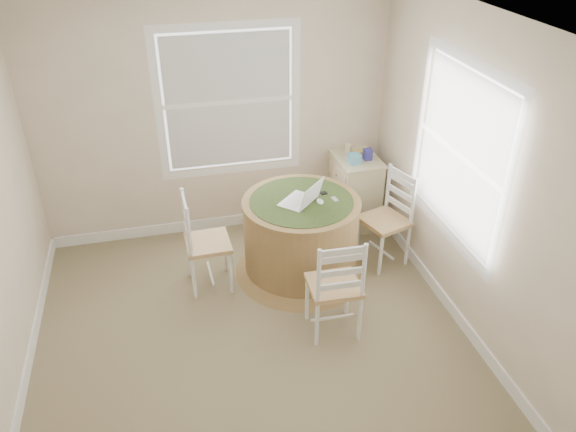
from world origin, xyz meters
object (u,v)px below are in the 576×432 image
object	(u,v)px
laptop	(301,199)
corner_chest	(354,191)
chair_right	(384,220)
chair_left	(208,242)
round_table	(301,234)
chair_near	(334,285)

from	to	relation	value
laptop	corner_chest	xyz separation A→B (m)	(0.82, 0.77, -0.42)
chair_right	chair_left	bearing A→B (deg)	-108.62
round_table	laptop	world-z (taller)	laptop
chair_right	chair_near	bearing A→B (deg)	-60.63
laptop	chair_right	bearing A→B (deg)	135.34
chair_left	chair_right	world-z (taller)	same
chair_left	chair_right	xyz separation A→B (m)	(1.73, -0.03, 0.00)
round_table	chair_right	size ratio (longest dim) A/B	1.36
chair_near	laptop	size ratio (longest dim) A/B	2.06
chair_near	laptop	distance (m)	0.92
chair_left	laptop	bearing A→B (deg)	-93.71
chair_right	laptop	bearing A→B (deg)	-107.40
chair_left	corner_chest	size ratio (longest dim) A/B	1.17
chair_right	corner_chest	size ratio (longest dim) A/B	1.17
corner_chest	chair_left	bearing A→B (deg)	-158.52
laptop	round_table	bearing A→B (deg)	-154.32
corner_chest	chair_near	bearing A→B (deg)	-117.13
chair_left	laptop	xyz separation A→B (m)	(0.88, -0.03, 0.35)
chair_near	corner_chest	xyz separation A→B (m)	(0.76, 1.62, -0.07)
laptop	chair_left	bearing A→B (deg)	-47.07
round_table	corner_chest	xyz separation A→B (m)	(0.81, 0.74, -0.03)
corner_chest	laptop	bearing A→B (deg)	-138.76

